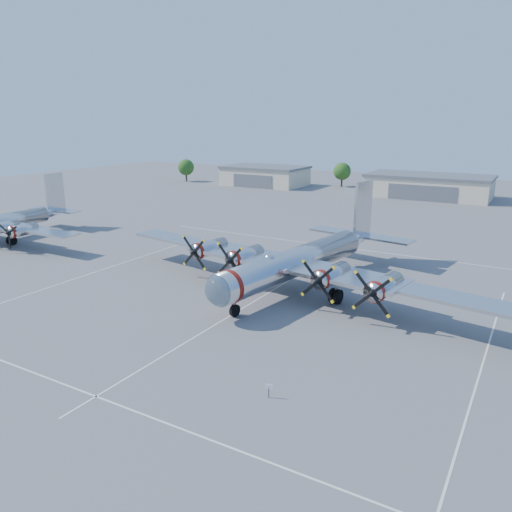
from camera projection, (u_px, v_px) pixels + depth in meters
The scene contains 9 objects.
ground at pixel (258, 299), 51.96m from camera, with size 260.00×260.00×0.00m, color #535355.
parking_lines at pixel (250, 304), 50.50m from camera, with size 60.00×50.08×0.01m.
hangar_west at pixel (265, 176), 141.40m from camera, with size 22.60×14.60×5.40m.
hangar_center at pixel (429, 186), 119.59m from camera, with size 28.60×14.60×5.40m.
tree_far_west at pixel (186, 167), 149.82m from camera, with size 4.80×4.80×6.64m.
tree_west at pixel (342, 171), 138.01m from camera, with size 4.80×4.80×6.64m.
main_bomber_b29 at pixel (301, 287), 55.70m from camera, with size 47.60×32.56×10.53m, color silver, non-canonical shape.
bomber_west at pixel (4, 240), 77.60m from camera, with size 35.34×25.03×9.34m, color silver, non-canonical shape.
info_placard at pixel (269, 388), 33.32m from camera, with size 0.51×0.15×0.99m.
Camera 1 is at (24.37, -42.43, 18.03)m, focal length 35.00 mm.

